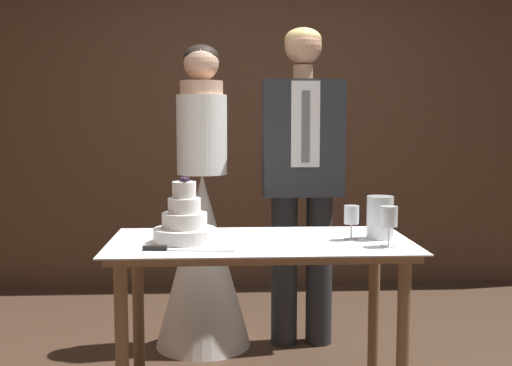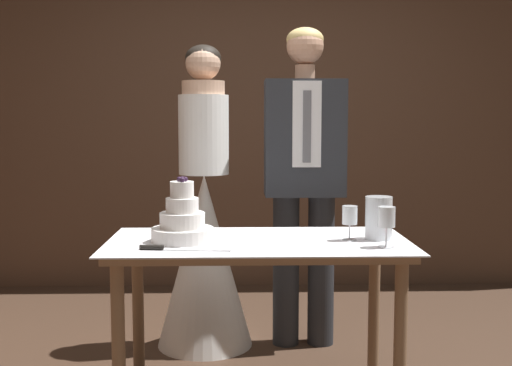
{
  "view_description": "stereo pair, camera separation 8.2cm",
  "coord_description": "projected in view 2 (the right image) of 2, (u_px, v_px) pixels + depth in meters",
  "views": [
    {
      "loc": [
        -0.26,
        -2.84,
        1.29
      ],
      "look_at": [
        -0.09,
        0.36,
        0.97
      ],
      "focal_mm": 45.0,
      "sensor_mm": 36.0,
      "label": 1
    },
    {
      "loc": [
        -0.17,
        -2.85,
        1.29
      ],
      "look_at": [
        -0.09,
        0.36,
        0.97
      ],
      "focal_mm": 45.0,
      "sensor_mm": 36.0,
      "label": 2
    }
  ],
  "objects": [
    {
      "name": "wall_back",
      "position": [
        261.0,
        115.0,
        4.92
      ],
      "size": [
        5.55,
        0.12,
        2.63
      ],
      "primitive_type": "cube",
      "color": "#513828",
      "rests_on": "ground_plane"
    },
    {
      "name": "cake_knife",
      "position": [
        167.0,
        248.0,
        2.65
      ],
      "size": [
        0.38,
        0.06,
        0.02
      ],
      "rotation": [
        0.0,
        0.0,
        -0.11
      ],
      "color": "silver",
      "rests_on": "cake_table"
    },
    {
      "name": "bride",
      "position": [
        204.0,
        238.0,
        3.62
      ],
      "size": [
        0.54,
        0.54,
        1.7
      ],
      "color": "white",
      "rests_on": "ground_plane"
    },
    {
      "name": "hurricane_candle",
      "position": [
        379.0,
        219.0,
        2.89
      ],
      "size": [
        0.12,
        0.12,
        0.19
      ],
      "color": "silver",
      "rests_on": "cake_table"
    },
    {
      "name": "cake_table",
      "position": [
        258.0,
        262.0,
        2.88
      ],
      "size": [
        1.35,
        0.7,
        0.75
      ],
      "color": "#8E6B4C",
      "rests_on": "ground_plane"
    },
    {
      "name": "groom",
      "position": [
        304.0,
        169.0,
        3.6
      ],
      "size": [
        0.45,
        0.25,
        1.79
      ],
      "color": "#282B30",
      "rests_on": "ground_plane"
    },
    {
      "name": "wine_glass_near",
      "position": [
        387.0,
        219.0,
        2.7
      ],
      "size": [
        0.07,
        0.07,
        0.17
      ],
      "color": "silver",
      "rests_on": "cake_table"
    },
    {
      "name": "tiered_cake",
      "position": [
        182.0,
        222.0,
        2.83
      ],
      "size": [
        0.28,
        0.28,
        0.29
      ],
      "color": "white",
      "rests_on": "cake_table"
    },
    {
      "name": "wine_glass_middle",
      "position": [
        350.0,
        217.0,
        2.86
      ],
      "size": [
        0.07,
        0.07,
        0.16
      ],
      "color": "silver",
      "rests_on": "cake_table"
    }
  ]
}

